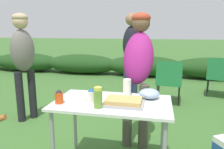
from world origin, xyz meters
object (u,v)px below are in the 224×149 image
Objects in this scene: standing_person_in_dark_puffer at (138,64)px; camp_chair_near_hedge at (169,80)px; mayo_bottle at (91,96)px; mixing_bowl at (149,94)px; standing_person_in_navy_coat at (23,56)px; food_tray at (124,102)px; hot_sauce_bottle at (59,97)px; paper_cup_stack at (127,87)px; standing_person_in_red_jacket at (131,49)px; folding_table at (112,109)px; plate_stack at (79,98)px; camp_chair_green_behind_table at (219,75)px; relish_jar at (98,98)px.

standing_person_in_dark_puffer is 1.75m from camp_chair_near_hedge.
standing_person_in_dark_puffer is at bearing 63.08° from mayo_bottle.
standing_person_in_navy_coat reaches higher than mixing_bowl.
food_tray is 0.60m from hot_sauce_bottle.
standing_person_in_red_jacket reaches higher than paper_cup_stack.
folding_table is at bearing 20.50° from mayo_bottle.
plate_stack is (-0.46, 0.08, -0.02)m from food_tray.
standing_person_in_navy_coat reaches higher than camp_chair_near_hedge.
food_tray is at bearing -90.00° from standing_person_in_dark_puffer.
food_tray is 0.22× the size of standing_person_in_navy_coat.
standing_person_in_navy_coat is at bearing 173.39° from standing_person_in_dark_puffer.
standing_person_in_red_jacket is 2.04× the size of camp_chair_near_hedge.
plate_stack is at bearing 51.93° from hot_sauce_bottle.
hot_sauce_bottle reaches higher than folding_table.
standing_person_in_navy_coat is (-1.70, 0.79, 0.19)m from paper_cup_stack.
standing_person_in_dark_puffer is at bearing -108.97° from camp_chair_green_behind_table.
mayo_bottle is at bearing -112.01° from standing_person_in_dark_puffer.
food_tray reaches higher than folding_table.
plate_stack is at bearing -94.87° from standing_person_in_red_jacket.
food_tray is 1.79× the size of mixing_bowl.
camp_chair_near_hedge reaches higher than food_tray.
hot_sauce_bottle is (-0.13, -0.17, 0.05)m from plate_stack.
plate_stack is at bearing 150.49° from mayo_bottle.
relish_jar is 0.22× the size of camp_chair_near_hedge.
mixing_bowl is 2.11m from standing_person_in_navy_coat.
plate_stack is 0.13× the size of standing_person_in_navy_coat.
hot_sauce_bottle is (-0.38, 0.04, -0.03)m from relish_jar.
relish_jar is 0.11× the size of standing_person_in_navy_coat.
mixing_bowl is (0.34, 0.18, 0.12)m from folding_table.
mixing_bowl reaches higher than camp_chair_green_behind_table.
food_tray is 0.74m from standing_person_in_dark_puffer.
folding_table is at bearing -117.15° from paper_cup_stack.
hot_sauce_bottle is (-0.58, -0.36, -0.03)m from paper_cup_stack.
mixing_bowl is at bearing 40.61° from relish_jar.
camp_chair_near_hedge is (0.45, 1.60, -0.54)m from standing_person_in_dark_puffer.
camp_chair_near_hedge is at bearing 70.77° from mayo_bottle.
plate_stack is 1.67× the size of hot_sauce_bottle.
standing_person_in_navy_coat is 2.60m from camp_chair_near_hedge.
folding_table is at bearing 154.71° from food_tray.
plate_stack is 0.13× the size of standing_person_in_red_jacket.
mixing_bowl is 0.12× the size of standing_person_in_red_jacket.
folding_table is 0.40m from mixing_bowl.
relish_jar is at bearing -38.96° from plate_stack.
mayo_bottle is at bearing -177.95° from food_tray.
standing_person_in_red_jacket reaches higher than plate_stack.
standing_person_in_dark_puffer is 1.93× the size of camp_chair_green_behind_table.
hot_sauce_bottle reaches higher than plate_stack.
paper_cup_stack is 1.87m from standing_person_in_red_jacket.
mixing_bowl is at bearing 27.95° from folding_table.
paper_cup_stack is at bearing -82.49° from standing_person_in_navy_coat.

